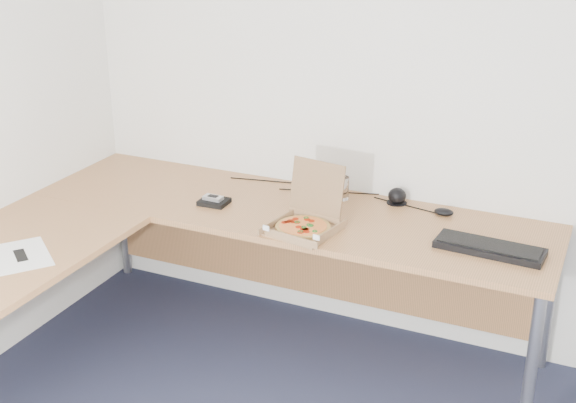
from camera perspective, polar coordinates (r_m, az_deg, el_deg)
The scene contains 11 objects.
room_shell at distance 2.07m, azimuth -3.23°, elevation -3.05°, with size 3.50×3.50×2.50m, color white, non-canonical shape.
desk at distance 3.45m, azimuth -7.80°, elevation -2.63°, with size 2.50×2.20×0.73m.
pizza_box at distance 3.39m, azimuth 1.24°, elevation -1.64°, with size 0.27×0.32×0.28m.
drinking_glass at distance 3.74m, azimuth 4.05°, elevation 1.00°, with size 0.06×0.06×0.11m, color white.
keyboard at distance 3.32m, azimuth 14.76°, elevation -3.37°, with size 0.45×0.16×0.03m, color black.
mouse at distance 3.63m, azimuth 11.52°, elevation -0.77°, with size 0.09×0.06×0.03m, color black.
wallet at distance 3.70m, azimuth -5.52°, elevation -0.02°, with size 0.13×0.11×0.02m, color black.
phone at distance 3.70m, azimuth -5.60°, elevation 0.27°, with size 0.09×0.05×0.02m, color #B2B5BA.
paper_sheet at distance 3.36m, azimuth -19.27°, elevation -3.81°, with size 0.31×0.22×0.00m, color white.
dome_speaker at distance 3.72m, azimuth 8.12°, elevation 0.48°, with size 0.10×0.10×0.08m, color black.
cable_bundle at distance 3.84m, azimuth 3.05°, elevation 0.74°, with size 0.55×0.04×0.01m, color black, non-canonical shape.
Camera 1 is at (0.88, -1.66, 2.13)m, focal length 47.81 mm.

